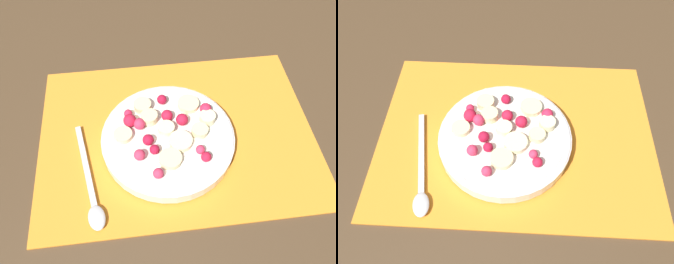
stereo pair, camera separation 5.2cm
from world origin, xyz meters
TOP-DOWN VIEW (x-y plane):
  - ground_plane at (0.00, 0.00)m, footprint 3.00×3.00m
  - placemat at (0.00, 0.00)m, footprint 0.47×0.34m
  - fruit_bowl at (0.02, 0.02)m, footprint 0.22×0.22m
  - spoon at (0.14, 0.10)m, footprint 0.05×0.19m

SIDE VIEW (x-z plane):
  - ground_plane at x=0.00m, z-range 0.00..0.00m
  - placemat at x=0.00m, z-range 0.00..0.01m
  - spoon at x=0.14m, z-range 0.01..0.01m
  - fruit_bowl at x=0.02m, z-range 0.00..0.04m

